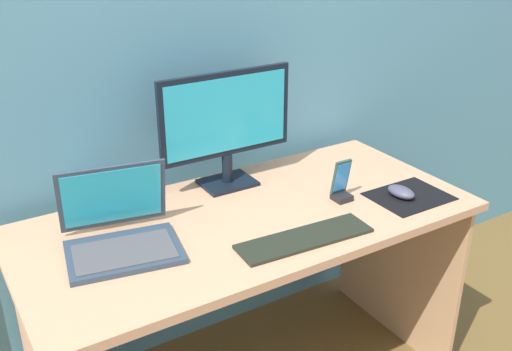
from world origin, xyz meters
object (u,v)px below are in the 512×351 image
object	(u,v)px
keyboard_external	(305,238)
mouse	(401,192)
monitor	(226,123)
laptop	(120,233)
fishbowl	(101,193)
phone_in_dock	(341,186)

from	to	relation	value
keyboard_external	mouse	bearing A→B (deg)	10.89
monitor	mouse	xyz separation A→B (m)	(0.43, -0.39, -0.20)
laptop	fishbowl	distance (m)	0.22
fishbowl	laptop	bearing A→B (deg)	-95.55
monitor	laptop	world-z (taller)	monitor
keyboard_external	phone_in_dock	world-z (taller)	phone_in_dock
fishbowl	monitor	bearing A→B (deg)	-1.63
monitor	laptop	size ratio (longest dim) A/B	1.36
laptop	mouse	xyz separation A→B (m)	(0.89, -0.18, -0.02)
monitor	keyboard_external	world-z (taller)	monitor
keyboard_external	fishbowl	bearing A→B (deg)	137.56
laptop	fishbowl	xyz separation A→B (m)	(0.02, 0.22, 0.03)
keyboard_external	mouse	size ratio (longest dim) A/B	4.07
mouse	fishbowl	bearing A→B (deg)	149.45
monitor	laptop	xyz separation A→B (m)	(-0.45, -0.21, -0.18)
phone_in_dock	monitor	bearing A→B (deg)	131.26
monitor	phone_in_dock	bearing A→B (deg)	-48.74
keyboard_external	phone_in_dock	bearing A→B (deg)	34.16
phone_in_dock	laptop	bearing A→B (deg)	172.98
monitor	laptop	distance (m)	0.53
keyboard_external	phone_in_dock	size ratio (longest dim) A/B	2.93
fishbowl	phone_in_dock	world-z (taller)	fishbowl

